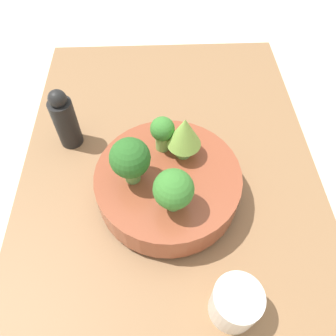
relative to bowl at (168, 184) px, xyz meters
name	(u,v)px	position (x,y,z in m)	size (l,w,h in m)	color
ground_plane	(170,193)	(-0.03, 0.01, -0.09)	(6.00, 6.00, 0.00)	beige
table	(170,188)	(-0.03, 0.01, -0.06)	(0.98, 0.64, 0.04)	olive
bowl	(168,184)	(0.00, 0.00, 0.00)	(0.28, 0.28, 0.08)	brown
broccoli_floret_left	(162,132)	(-0.07, -0.01, 0.08)	(0.05, 0.05, 0.08)	#7AB256
romanesco_piece_far	(185,134)	(-0.05, 0.03, 0.09)	(0.06, 0.06, 0.10)	#7AB256
broccoli_floret_front	(130,159)	(0.01, -0.06, 0.09)	(0.07, 0.07, 0.10)	#609347
broccoli_floret_right	(172,190)	(0.07, 0.00, 0.09)	(0.07, 0.07, 0.09)	#6BA34C
cup	(235,303)	(0.22, 0.10, 0.00)	(0.08, 0.08, 0.08)	silver
pepper_mill	(65,120)	(-0.16, -0.21, 0.03)	(0.05, 0.05, 0.15)	black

